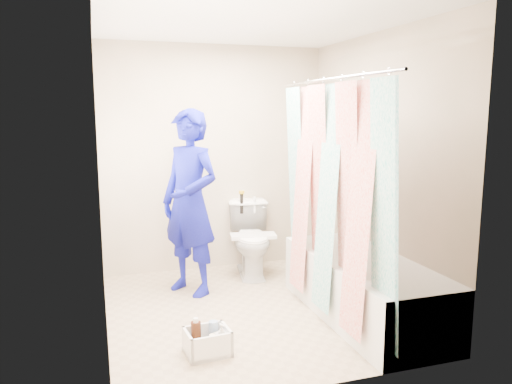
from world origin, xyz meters
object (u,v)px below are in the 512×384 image
object	(u,v)px
toilet	(252,239)
bathtub	(363,286)
cleaning_caddy	(209,342)
plumber	(190,202)

from	to	relation	value
toilet	bathtub	bearing A→B (deg)	-58.12
bathtub	cleaning_caddy	size ratio (longest dim) A/B	5.35
plumber	cleaning_caddy	bearing A→B (deg)	-41.30
bathtub	plumber	world-z (taller)	plumber
bathtub	toilet	world-z (taller)	toilet
bathtub	cleaning_caddy	distance (m)	1.40
bathtub	cleaning_caddy	bearing A→B (deg)	-169.92
toilet	plumber	world-z (taller)	plumber
bathtub	plumber	bearing A→B (deg)	140.61
plumber	cleaning_caddy	size ratio (longest dim) A/B	5.30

